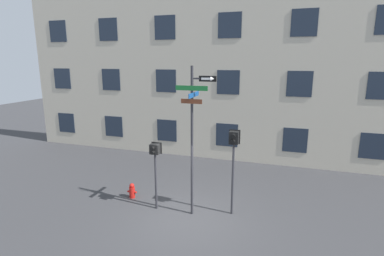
% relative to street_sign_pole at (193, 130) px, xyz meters
% --- Properties ---
extents(ground_plane, '(60.00, 60.00, 0.00)m').
position_rel_street_sign_pole_xyz_m(ground_plane, '(-0.08, -0.31, -3.01)').
color(ground_plane, '#38383A').
extents(building_facade, '(24.00, 0.63, 11.08)m').
position_rel_street_sign_pole_xyz_m(building_facade, '(-0.08, 6.39, 2.52)').
color(building_facade, beige).
rests_on(building_facade, ground_plane).
extents(street_sign_pole, '(1.33, 1.03, 5.09)m').
position_rel_street_sign_pole_xyz_m(street_sign_pole, '(0.00, 0.00, 0.00)').
color(street_sign_pole, '#2D2D33').
rests_on(street_sign_pole, ground_plane).
extents(pedestrian_signal_left, '(0.38, 0.40, 2.45)m').
position_rel_street_sign_pole_xyz_m(pedestrian_signal_left, '(-1.40, -0.03, -1.09)').
color(pedestrian_signal_left, '#2D2D33').
rests_on(pedestrian_signal_left, ground_plane).
extents(pedestrian_signal_right, '(0.37, 0.40, 3.00)m').
position_rel_street_sign_pole_xyz_m(pedestrian_signal_right, '(1.27, 0.43, -0.67)').
color(pedestrian_signal_right, '#2D2D33').
rests_on(pedestrian_signal_right, ground_plane).
extents(fire_hydrant, '(0.38, 0.22, 0.59)m').
position_rel_street_sign_pole_xyz_m(fire_hydrant, '(-2.67, 0.48, -2.73)').
color(fire_hydrant, red).
rests_on(fire_hydrant, ground_plane).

